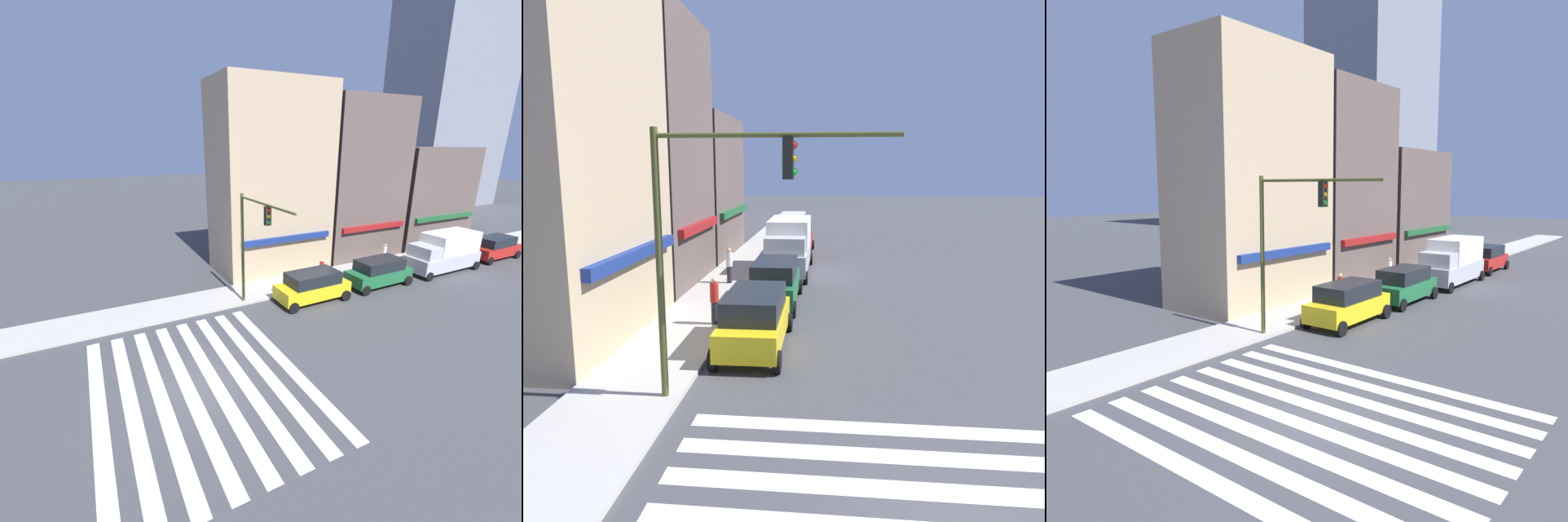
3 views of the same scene
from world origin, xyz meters
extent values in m
plane|color=#424244|center=(0.00, 0.00, 0.00)|extent=(200.00, 200.00, 0.00)
cube|color=#B2ADA3|center=(0.00, 7.50, 0.07)|extent=(120.00, 3.00, 0.15)
cube|color=silver|center=(-3.89, 0.00, 0.00)|extent=(0.56, 10.80, 0.01)
cube|color=silver|center=(-2.78, 0.00, 0.00)|extent=(0.56, 10.80, 0.01)
cube|color=silver|center=(-1.67, 0.00, 0.00)|extent=(0.56, 10.80, 0.01)
cube|color=silver|center=(-0.56, 0.00, 0.00)|extent=(0.56, 10.80, 0.01)
cube|color=silver|center=(0.56, 0.00, 0.00)|extent=(0.56, 10.80, 0.01)
cube|color=silver|center=(1.67, 0.00, 0.00)|extent=(0.56, 10.80, 0.01)
cube|color=silver|center=(2.78, 0.00, 0.00)|extent=(0.56, 10.80, 0.01)
cube|color=silver|center=(3.89, 0.00, 0.00)|extent=(0.56, 10.80, 0.01)
cube|color=tan|center=(9.40, 11.50, 6.84)|extent=(8.42, 5.00, 13.68)
cube|color=navy|center=(9.40, 8.85, 3.00)|extent=(7.16, 0.30, 0.40)
cube|color=brown|center=(17.67, 11.50, 6.49)|extent=(7.58, 5.00, 12.98)
cube|color=maroon|center=(17.67, 8.85, 3.00)|extent=(6.44, 0.30, 0.40)
cube|color=brown|center=(26.41, 11.50, 4.57)|extent=(8.92, 5.00, 9.15)
cube|color=#1E592D|center=(26.41, 8.85, 3.00)|extent=(7.58, 0.30, 0.40)
cube|color=gray|center=(48.58, 27.18, 26.51)|extent=(16.60, 10.35, 53.03)
cylinder|color=#474C1E|center=(4.81, 6.40, 3.42)|extent=(0.18, 0.18, 6.83)
cylinder|color=#474C1E|center=(4.81, 3.53, 6.63)|extent=(0.12, 5.74, 0.12)
cube|color=black|center=(4.81, 3.24, 6.11)|extent=(0.32, 0.24, 0.95)
sphere|color=red|center=(4.81, 3.11, 6.40)|extent=(0.18, 0.18, 0.18)
sphere|color=#EAAD14|center=(4.81, 3.11, 6.10)|extent=(0.18, 0.18, 0.18)
sphere|color=green|center=(4.81, 3.11, 5.80)|extent=(0.18, 0.18, 0.18)
cube|color=yellow|center=(8.81, 4.70, 0.77)|extent=(4.72, 1.95, 0.85)
cube|color=black|center=(8.81, 4.70, 1.56)|extent=(3.31, 1.78, 0.75)
cylinder|color=black|center=(6.86, 5.65, 0.34)|extent=(0.68, 0.22, 0.68)
cylinder|color=black|center=(6.86, 3.75, 0.34)|extent=(0.68, 0.22, 0.68)
cylinder|color=black|center=(10.75, 5.65, 0.34)|extent=(0.68, 0.22, 0.68)
cylinder|color=black|center=(10.75, 3.75, 0.34)|extent=(0.68, 0.22, 0.68)
cube|color=#1E6638|center=(14.38, 4.70, 0.77)|extent=(4.73, 1.96, 0.85)
cube|color=black|center=(14.38, 4.70, 1.56)|extent=(3.31, 1.79, 0.75)
cylinder|color=black|center=(12.44, 5.65, 0.34)|extent=(0.68, 0.22, 0.68)
cylinder|color=black|center=(12.44, 3.75, 0.34)|extent=(0.68, 0.22, 0.68)
cylinder|color=black|center=(16.32, 5.65, 0.34)|extent=(0.68, 0.22, 0.68)
cylinder|color=black|center=(16.32, 3.75, 0.34)|extent=(0.68, 0.22, 0.68)
cube|color=#B7B7BC|center=(21.01, 4.70, 0.89)|extent=(6.22, 2.25, 1.10)
cube|color=silver|center=(21.63, 4.70, 2.24)|extent=(4.36, 2.23, 1.60)
cube|color=#B7B7BC|center=(19.03, 4.70, 1.89)|extent=(1.75, 2.10, 0.90)
cylinder|color=black|center=(18.32, 5.80, 0.34)|extent=(0.68, 0.22, 0.68)
cylinder|color=black|center=(18.32, 3.60, 0.34)|extent=(0.68, 0.22, 0.68)
cylinder|color=black|center=(23.70, 5.80, 0.34)|extent=(0.68, 0.22, 0.68)
cylinder|color=black|center=(23.70, 3.60, 0.34)|extent=(0.68, 0.22, 0.68)
cube|color=#B21E19|center=(27.75, 4.70, 0.77)|extent=(4.72, 1.94, 0.85)
cube|color=black|center=(27.75, 4.70, 1.56)|extent=(3.31, 1.78, 0.75)
cylinder|color=black|center=(25.81, 5.65, 0.34)|extent=(0.68, 0.22, 0.68)
cylinder|color=black|center=(25.81, 3.75, 0.34)|extent=(0.68, 0.22, 0.68)
cylinder|color=black|center=(29.70, 5.65, 0.34)|extent=(0.68, 0.22, 0.68)
cylinder|color=black|center=(29.70, 3.75, 0.34)|extent=(0.68, 0.22, 0.68)
cylinder|color=#23232D|center=(17.64, 7.40, 0.57)|extent=(0.26, 0.26, 0.85)
cylinder|color=silver|center=(17.64, 7.40, 1.35)|extent=(0.32, 0.32, 0.70)
sphere|color=tan|center=(17.64, 7.40, 1.81)|extent=(0.22, 0.22, 0.22)
cylinder|color=#23232D|center=(10.86, 6.55, 0.57)|extent=(0.26, 0.26, 0.85)
cylinder|color=red|center=(10.86, 6.55, 1.35)|extent=(0.32, 0.32, 0.70)
sphere|color=tan|center=(10.86, 6.55, 1.81)|extent=(0.22, 0.22, 0.22)
camera|label=1|loc=(-3.23, -11.88, 9.56)|focal=24.00mm
camera|label=2|loc=(-7.02, 2.15, 5.91)|focal=35.00mm
camera|label=3|loc=(-10.70, -8.16, 6.39)|focal=35.00mm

